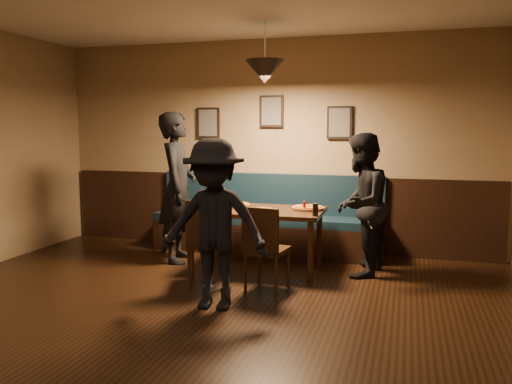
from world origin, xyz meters
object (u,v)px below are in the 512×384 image
chair_near_left (207,241)px  tabasco_bottle (304,205)px  diner_left (178,187)px  soda_glass (315,210)px  dining_table (265,240)px  booth_bench (266,215)px  diner_right (361,205)px  chair_near_right (267,248)px  diner_front (214,224)px

chair_near_left → tabasco_bottle: size_ratio=6.85×
chair_near_left → diner_left: (-0.70, 0.81, 0.45)m
chair_near_left → soda_glass: (1.06, 0.41, 0.32)m
dining_table → tabasco_bottle: bearing=-3.8°
booth_bench → tabasco_bottle: bearing=-51.2°
dining_table → diner_right: size_ratio=0.84×
chair_near_right → diner_right: (0.85, 0.82, 0.36)m
chair_near_left → diner_front: size_ratio=0.60×
diner_front → soda_glass: diner_front is taller
booth_bench → diner_front: 2.18m
diner_left → diner_front: 1.79m
diner_left → soda_glass: (1.76, -0.40, -0.14)m
dining_table → soda_glass: size_ratio=10.03×
diner_left → tabasco_bottle: 1.60m
diner_right → diner_front: (-1.17, -1.46, -0.02)m
booth_bench → chair_near_left: size_ratio=3.27×
dining_table → chair_near_right: (0.22, -0.71, 0.08)m
booth_bench → diner_left: bearing=-142.7°
chair_near_right → dining_table: bearing=115.6°
booth_bench → diner_right: diner_right is taller
booth_bench → dining_table: size_ratio=2.26×
diner_front → chair_near_right: bearing=60.8°
chair_near_left → chair_near_right: chair_near_left is taller
chair_near_right → tabasco_bottle: size_ratio=6.46×
chair_near_right → diner_right: bearing=52.1°
diner_front → chair_near_left: bearing=114.3°
booth_bench → diner_front: size_ratio=1.95×
diner_left → diner_front: diner_left is taller
chair_near_left → diner_left: 1.16m
chair_near_left → tabasco_bottle: chair_near_left is taller
chair_near_left → soda_glass: size_ratio=6.94×
diner_left → diner_front: size_ratio=1.18×
dining_table → diner_left: (-1.13, 0.11, 0.56)m
booth_bench → diner_right: 1.49m
dining_table → diner_left: size_ratio=0.73×
chair_near_left → tabasco_bottle: 1.17m
booth_bench → chair_near_right: booth_bench is taller
tabasco_bottle → diner_right: bearing=11.9°
dining_table → diner_right: 1.16m
dining_table → diner_right: bearing=4.4°
booth_bench → tabasco_bottle: booth_bench is taller
booth_bench → diner_right: size_ratio=1.90×
chair_near_right → diner_right: diner_right is taller
chair_near_left → diner_left: size_ratio=0.50×
dining_table → diner_front: 1.41m
soda_glass → booth_bench: bearing=127.3°
diner_right → diner_front: diner_right is taller
chair_near_left → diner_right: bearing=10.4°
chair_near_right → tabasco_bottle: (0.24, 0.69, 0.34)m
booth_bench → diner_right: bearing=-29.0°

